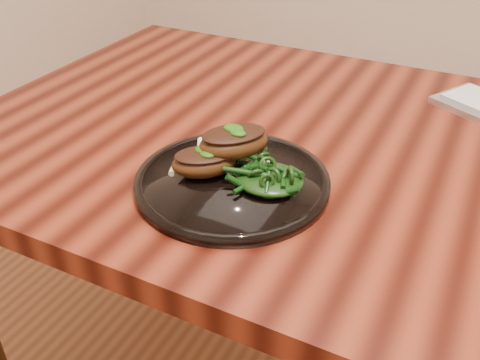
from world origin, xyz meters
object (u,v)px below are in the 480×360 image
lamb_chop_front (204,162)px  greens_heap (269,175)px  desk (431,212)px  plate (232,181)px

lamb_chop_front → greens_heap: bearing=9.0°
greens_heap → lamb_chop_front: bearing=-171.0°
desk → greens_heap: size_ratio=16.45×
lamb_chop_front → greens_heap: lamb_chop_front is taller
desk → greens_heap: 0.30m
plate → greens_heap: bearing=5.2°
desk → plate: 0.33m
lamb_chop_front → plate: bearing=14.1°
lamb_chop_front → greens_heap: size_ratio=1.11×
plate → lamb_chop_front: lamb_chop_front is taller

